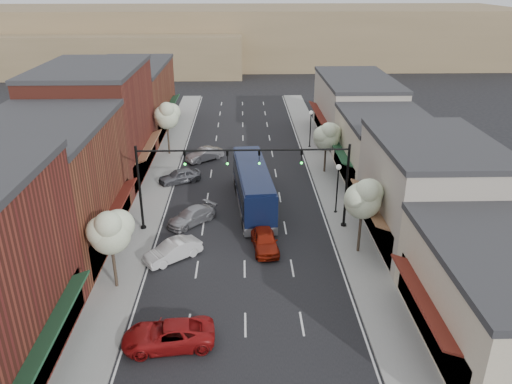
{
  "coord_description": "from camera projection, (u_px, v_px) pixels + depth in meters",
  "views": [
    {
      "loc": [
        -0.03,
        -27.43,
        18.69
      ],
      "look_at": [
        1.02,
        10.21,
        2.2
      ],
      "focal_mm": 35.0,
      "sensor_mm": 36.0,
      "label": 1
    }
  ],
  "objects": [
    {
      "name": "bldg_right_midnear",
      "position": [
        429.0,
        192.0,
        36.9
      ],
      "size": [
        9.14,
        12.1,
        7.9
      ],
      "color": "#A3988B",
      "rests_on": "ground"
    },
    {
      "name": "tree_right_near",
      "position": [
        364.0,
        197.0,
        34.66
      ],
      "size": [
        2.85,
        2.65,
        5.95
      ],
      "color": "#47382B",
      "rests_on": "ground"
    },
    {
      "name": "lamp_post_far",
      "position": [
        311.0,
        123.0,
        57.25
      ],
      "size": [
        0.44,
        0.44,
        4.44
      ],
      "color": "black",
      "rests_on": "ground"
    },
    {
      "name": "bldg_left_midfar",
      "position": [
        96.0,
        123.0,
        48.4
      ],
      "size": [
        10.14,
        14.1,
        10.9
      ],
      "color": "maroon",
      "rests_on": "ground"
    },
    {
      "name": "parked_car_b",
      "position": [
        173.0,
        251.0,
        35.34
      ],
      "size": [
        4.22,
        3.79,
        1.39
      ],
      "primitive_type": "imported",
      "rotation": [
        0.0,
        0.0,
        -0.9
      ],
      "color": "silver",
      "rests_on": "ground"
    },
    {
      "name": "signal_mast_right",
      "position": [
        317.0,
        174.0,
        38.23
      ],
      "size": [
        8.22,
        0.46,
        7.0
      ],
      "color": "black",
      "rests_on": "ground"
    },
    {
      "name": "parked_car_e",
      "position": [
        205.0,
        154.0,
        54.21
      ],
      "size": [
        4.25,
        3.76,
        1.4
      ],
      "primitive_type": "imported",
      "rotation": [
        0.0,
        0.0,
        -0.91
      ],
      "color": "gray",
      "rests_on": "ground"
    },
    {
      "name": "lamp_post_near",
      "position": [
        338.0,
        181.0,
        41.23
      ],
      "size": [
        0.44,
        0.44,
        4.44
      ],
      "color": "black",
      "rests_on": "ground"
    },
    {
      "name": "tree_left_far",
      "position": [
        167.0,
        115.0,
        54.32
      ],
      "size": [
        2.85,
        2.65,
        6.13
      ],
      "color": "#47382B",
      "rests_on": "ground"
    },
    {
      "name": "bldg_right_far",
      "position": [
        355.0,
        108.0,
        60.8
      ],
      "size": [
        9.14,
        16.1,
        7.4
      ],
      "color": "#A3988B",
      "rests_on": "ground"
    },
    {
      "name": "bldg_left_far",
      "position": [
        131.0,
        98.0,
        63.55
      ],
      "size": [
        10.14,
        18.1,
        8.4
      ],
      "color": "brown",
      "rests_on": "ground"
    },
    {
      "name": "sidewalk_left",
      "position": [
        159.0,
        179.0,
        49.31
      ],
      "size": [
        2.8,
        73.0,
        0.15
      ],
      "primitive_type": "cube",
      "color": "gray",
      "rests_on": "ground"
    },
    {
      "name": "curb_right",
      "position": [
        314.0,
        178.0,
        49.71
      ],
      "size": [
        0.25,
        73.0,
        0.17
      ],
      "primitive_type": "cube",
      "color": "gray",
      "rests_on": "ground"
    },
    {
      "name": "bldg_right_near",
      "position": [
        504.0,
        300.0,
        26.3
      ],
      "size": [
        9.14,
        12.1,
        5.9
      ],
      "color": "beige",
      "rests_on": "ground"
    },
    {
      "name": "ground",
      "position": [
        245.0,
        285.0,
        32.62
      ],
      "size": [
        160.0,
        160.0,
        0.0
      ],
      "primitive_type": "plane",
      "color": "black",
      "rests_on": "ground"
    },
    {
      "name": "bldg_left_midnear",
      "position": [
        46.0,
        187.0,
        35.88
      ],
      "size": [
        10.14,
        14.1,
        9.4
      ],
      "color": "brown",
      "rests_on": "ground"
    },
    {
      "name": "parked_car_c",
      "position": [
        192.0,
        216.0,
        40.51
      ],
      "size": [
        4.37,
        4.45,
        1.29
      ],
      "primitive_type": "imported",
      "rotation": [
        0.0,
        0.0,
        -0.76
      ],
      "color": "#97979C",
      "rests_on": "ground"
    },
    {
      "name": "hill_near",
      "position": [
        120.0,
        52.0,
        101.8
      ],
      "size": [
        50.0,
        20.0,
        8.0
      ],
      "primitive_type": "cube",
      "color": "#7A6647",
      "rests_on": "ground"
    },
    {
      "name": "signal_mast_left",
      "position": [
        170.0,
        176.0,
        37.94
      ],
      "size": [
        8.22,
        0.46,
        7.0
      ],
      "color": "black",
      "rests_on": "ground"
    },
    {
      "name": "bldg_right_midfar",
      "position": [
        385.0,
        149.0,
        48.18
      ],
      "size": [
        9.14,
        12.1,
        6.4
      ],
      "color": "beige",
      "rests_on": "ground"
    },
    {
      "name": "sidewalk_right",
      "position": [
        328.0,
        177.0,
        49.74
      ],
      "size": [
        2.8,
        73.0,
        0.15
      ],
      "primitive_type": "cube",
      "color": "gray",
      "rests_on": "ground"
    },
    {
      "name": "coach_bus",
      "position": [
        253.0,
        186.0,
        43.02
      ],
      "size": [
        3.6,
        12.04,
        3.63
      ],
      "rotation": [
        0.0,
        0.0,
        0.09
      ],
      "color": "black",
      "rests_on": "ground"
    },
    {
      "name": "tree_left_near",
      "position": [
        110.0,
        230.0,
        30.66
      ],
      "size": [
        2.85,
        2.65,
        5.69
      ],
      "color": "#47382B",
      "rests_on": "ground"
    },
    {
      "name": "parked_car_d",
      "position": [
        180.0,
        176.0,
        48.41
      ],
      "size": [
        4.39,
        3.38,
        1.39
      ],
      "primitive_type": "imported",
      "rotation": [
        0.0,
        0.0,
        -1.08
      ],
      "color": "#5A5C62",
      "rests_on": "ground"
    },
    {
      "name": "tree_right_far",
      "position": [
        327.0,
        135.0,
        49.49
      ],
      "size": [
        2.85,
        2.65,
        5.43
      ],
      "color": "#47382B",
      "rests_on": "ground"
    },
    {
      "name": "red_hatchback",
      "position": [
        265.0,
        240.0,
        36.68
      ],
      "size": [
        2.19,
        4.54,
        1.49
      ],
      "primitive_type": "imported",
      "rotation": [
        0.0,
        0.0,
        0.1
      ],
      "color": "maroon",
      "rests_on": "ground"
    },
    {
      "name": "curb_left",
      "position": [
        173.0,
        179.0,
        49.35
      ],
      "size": [
        0.25,
        73.0,
        0.17
      ],
      "primitive_type": "cube",
      "color": "gray",
      "rests_on": "ground"
    },
    {
      "name": "hill_far",
      "position": [
        242.0,
        35.0,
        112.62
      ],
      "size": [
        120.0,
        30.0,
        12.0
      ],
      "primitive_type": "cube",
      "color": "#7A6647",
      "rests_on": "ground"
    },
    {
      "name": "parked_car_a",
      "position": [
        168.0,
        335.0,
        27.08
      ],
      "size": [
        5.26,
        2.86,
        1.4
      ],
      "primitive_type": "imported",
      "rotation": [
        0.0,
        0.0,
        -1.46
      ],
      "color": "maroon",
      "rests_on": "ground"
    }
  ]
}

